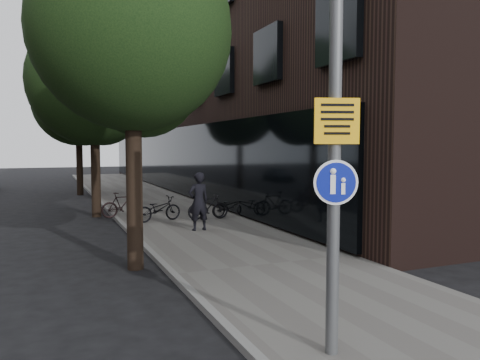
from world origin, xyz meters
TOP-DOWN VIEW (x-y plane):
  - ground at (0.00, 0.00)m, footprint 120.00×120.00m
  - sidewalk at (0.25, 10.00)m, footprint 4.50×60.00m
  - curb_edge at (-2.00, 10.00)m, footprint 0.15×60.00m
  - building_right_dark_brick at (8.50, 22.00)m, footprint 12.00×40.00m
  - street_tree_near at (-2.53, 4.64)m, footprint 4.40×4.40m
  - street_tree_mid at (-2.53, 13.14)m, footprint 5.00×5.00m
  - street_tree_far at (-2.53, 22.14)m, footprint 5.00×5.00m
  - signpost at (-1.10, -1.09)m, footprint 0.54×0.21m
  - pedestrian at (0.00, 7.98)m, footprint 0.70×0.49m
  - parked_bike_facade_near at (2.00, 10.26)m, footprint 1.54×0.58m
  - parked_bike_facade_far at (1.00, 9.96)m, footprint 1.55×0.47m
  - parked_bike_curb_near at (-0.76, 10.24)m, footprint 1.76×0.94m
  - parked_bike_curb_far at (-1.80, 11.64)m, footprint 1.61×0.61m

SIDE VIEW (x-z plane):
  - ground at x=0.00m, z-range 0.00..0.00m
  - sidewalk at x=0.25m, z-range 0.00..0.12m
  - curb_edge at x=-2.00m, z-range 0.00..0.13m
  - parked_bike_facade_near at x=2.00m, z-range 0.12..0.92m
  - parked_bike_curb_near at x=-0.76m, z-range 0.12..1.00m
  - parked_bike_facade_far at x=1.00m, z-range 0.12..1.05m
  - parked_bike_curb_far at x=-1.80m, z-range 0.12..1.06m
  - pedestrian at x=0.00m, z-range 0.12..1.96m
  - signpost at x=-1.10m, z-range 0.14..4.99m
  - street_tree_near at x=-2.53m, z-range 1.36..8.86m
  - street_tree_mid at x=-2.53m, z-range 1.21..9.01m
  - street_tree_far at x=-2.53m, z-range 1.21..9.01m
  - building_right_dark_brick at x=8.50m, z-range 0.00..18.00m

